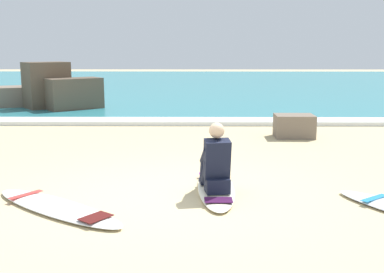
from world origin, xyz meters
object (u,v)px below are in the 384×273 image
Objects in this scene: surfboard_spare_near at (56,207)px; shoreline_rock at (294,126)px; surfboard_main at (216,187)px; surfer_seated at (216,164)px.

surfboard_spare_near is 6.35m from shoreline_rock.
surfer_seated reaches higher than surfboard_main.
surfboard_main is 2.29× the size of surfer_seated.
surfer_seated is 4.72m from shoreline_rock.
surfboard_main is at bearing -115.77° from shoreline_rock.
surfboard_spare_near is (-2.03, -0.63, -0.40)m from surfer_seated.
shoreline_rock is (1.95, 4.04, 0.22)m from surfboard_main.
surfboard_main is at bearing 86.53° from surfer_seated.
surfboard_spare_near is at bearing -162.66° from surfer_seated.
surfer_seated is 2.16m from surfboard_spare_near.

